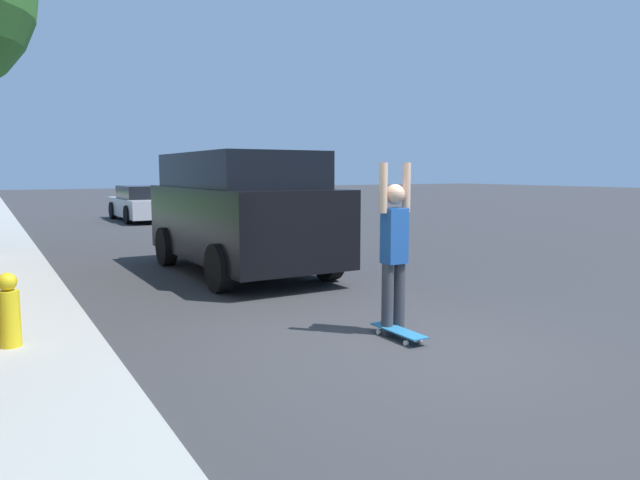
{
  "coord_description": "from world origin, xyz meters",
  "views": [
    {
      "loc": [
        -3.69,
        -4.55,
        1.82
      ],
      "look_at": [
        0.2,
        2.04,
        0.9
      ],
      "focal_mm": 32.0,
      "sensor_mm": 36.0,
      "label": 1
    }
  ],
  "objects_px": {
    "suv_parked": "(240,210)",
    "skateboarder": "(394,247)",
    "car_down_street": "(143,204)",
    "skateboard": "(399,331)",
    "fire_hydrant": "(9,311)"
  },
  "relations": [
    {
      "from": "suv_parked",
      "to": "skateboarder",
      "type": "bearing_deg",
      "value": -90.9
    },
    {
      "from": "car_down_street",
      "to": "skateboard",
      "type": "height_order",
      "value": "car_down_street"
    },
    {
      "from": "skateboard",
      "to": "fire_hydrant",
      "type": "bearing_deg",
      "value": 158.16
    },
    {
      "from": "suv_parked",
      "to": "fire_hydrant",
      "type": "xyz_separation_m",
      "value": [
        -3.83,
        -3.3,
        -0.68
      ]
    },
    {
      "from": "fire_hydrant",
      "to": "car_down_street",
      "type": "bearing_deg",
      "value": 72.11
    },
    {
      "from": "suv_parked",
      "to": "car_down_street",
      "type": "distance_m",
      "value": 12.17
    },
    {
      "from": "car_down_street",
      "to": "skateboard",
      "type": "xyz_separation_m",
      "value": [
        -1.29,
        -16.88,
        -0.54
      ]
    },
    {
      "from": "car_down_street",
      "to": "skateboarder",
      "type": "distance_m",
      "value": 16.74
    },
    {
      "from": "suv_parked",
      "to": "skateboarder",
      "type": "height_order",
      "value": "suv_parked"
    },
    {
      "from": "car_down_street",
      "to": "skateboarder",
      "type": "relative_size",
      "value": 2.28
    },
    {
      "from": "car_down_street",
      "to": "fire_hydrant",
      "type": "relative_size",
      "value": 5.91
    },
    {
      "from": "suv_parked",
      "to": "fire_hydrant",
      "type": "bearing_deg",
      "value": -139.19
    },
    {
      "from": "suv_parked",
      "to": "skateboard",
      "type": "xyz_separation_m",
      "value": [
        -0.15,
        -4.78,
        -1.05
      ]
    },
    {
      "from": "suv_parked",
      "to": "car_down_street",
      "type": "height_order",
      "value": "suv_parked"
    },
    {
      "from": "car_down_street",
      "to": "skateboard",
      "type": "distance_m",
      "value": 16.94
    }
  ]
}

